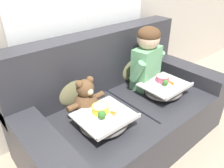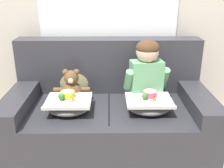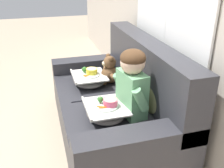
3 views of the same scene
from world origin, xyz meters
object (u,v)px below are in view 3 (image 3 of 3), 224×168
object	(u,v)px
throw_pillow_behind_teddy	(128,66)
teddy_bear	(109,71)
couch	(117,105)
child_figure	(132,80)
throw_pillow_behind_child	(154,94)
lap_tray_child	(106,111)
lap_tray_teddy	(89,79)

from	to	relation	value
throw_pillow_behind_teddy	teddy_bear	distance (m)	0.22
couch	child_figure	size ratio (longest dim) A/B	3.10
throw_pillow_behind_child	throw_pillow_behind_teddy	world-z (taller)	same
couch	throw_pillow_behind_teddy	bearing A→B (deg)	147.03
throw_pillow_behind_child	throw_pillow_behind_teddy	distance (m)	0.71
child_figure	lap_tray_child	world-z (taller)	child_figure
throw_pillow_behind_teddy	child_figure	bearing A→B (deg)	-16.50
couch	throw_pillow_behind_child	xyz separation A→B (m)	(0.35, 0.23, 0.27)
child_figure	lap_tray_teddy	world-z (taller)	child_figure
couch	teddy_bear	world-z (taller)	couch
throw_pillow_behind_teddy	lap_tray_child	bearing A→B (deg)	-31.91
throw_pillow_behind_teddy	teddy_bear	xyz separation A→B (m)	(0.00, -0.21, -0.03)
couch	lap_tray_child	bearing A→B (deg)	-30.83
throw_pillow_behind_child	teddy_bear	world-z (taller)	throw_pillow_behind_child
lap_tray_child	throw_pillow_behind_teddy	bearing A→B (deg)	148.09
throw_pillow_behind_child	lap_tray_teddy	xyz separation A→B (m)	(-0.71, -0.44, -0.10)
lap_tray_child	lap_tray_teddy	world-z (taller)	lap_tray_teddy
child_figure	lap_tray_child	size ratio (longest dim) A/B	1.48
throw_pillow_behind_child	lap_tray_child	xyz separation A→B (m)	(0.00, -0.44, -0.10)
couch	throw_pillow_behind_child	distance (m)	0.50
child_figure	lap_tray_child	xyz separation A→B (m)	(-0.00, -0.23, -0.26)
child_figure	lap_tray_teddy	xyz separation A→B (m)	(-0.71, -0.23, -0.26)
child_figure	teddy_bear	world-z (taller)	child_figure
couch	throw_pillow_behind_teddy	xyz separation A→B (m)	(-0.35, 0.23, 0.27)
lap_tray_child	throw_pillow_behind_child	bearing A→B (deg)	90.02
couch	lap_tray_teddy	world-z (taller)	couch
couch	lap_tray_child	xyz separation A→B (m)	(0.35, -0.21, 0.17)
child_figure	lap_tray_child	distance (m)	0.35
teddy_bear	lap_tray_child	size ratio (longest dim) A/B	0.86
child_figure	couch	bearing A→B (deg)	-176.78
child_figure	throw_pillow_behind_child	bearing A→B (deg)	90.05
throw_pillow_behind_child	throw_pillow_behind_teddy	xyz separation A→B (m)	(-0.71, -0.00, 0.00)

